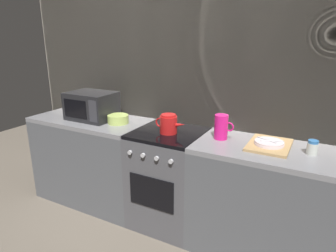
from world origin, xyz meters
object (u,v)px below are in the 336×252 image
object	(u,v)px
mixing_bowl	(118,119)
spice_jar	(312,148)
stove_unit	(168,178)
kettle	(169,124)
microwave	(92,106)
pitcher	(221,127)
dish_pile	(269,144)

from	to	relation	value
mixing_bowl	spice_jar	world-z (taller)	spice_jar
stove_unit	kettle	size ratio (longest dim) A/B	3.16
microwave	mixing_bowl	xyz separation A→B (m)	(0.32, -0.00, -0.10)
microwave	mixing_bowl	world-z (taller)	microwave
stove_unit	pitcher	world-z (taller)	pitcher
mixing_bowl	stove_unit	bearing A→B (deg)	-0.04
mixing_bowl	dish_pile	size ratio (longest dim) A/B	0.50
stove_unit	spice_jar	world-z (taller)	spice_jar
microwave	mixing_bowl	bearing A→B (deg)	-0.35
microwave	kettle	world-z (taller)	microwave
stove_unit	dish_pile	xyz separation A→B (m)	(0.84, 0.04, 0.47)
mixing_bowl	dish_pile	bearing A→B (deg)	1.82
stove_unit	pitcher	size ratio (longest dim) A/B	4.50
microwave	pitcher	bearing A→B (deg)	1.67
microwave	dish_pile	bearing A→B (deg)	1.42
kettle	dish_pile	xyz separation A→B (m)	(0.82, 0.08, -0.06)
kettle	dish_pile	bearing A→B (deg)	5.41
spice_jar	kettle	bearing A→B (deg)	-176.84
spice_jar	mixing_bowl	bearing A→B (deg)	-179.05
kettle	pitcher	distance (m)	0.45
kettle	spice_jar	world-z (taller)	kettle
stove_unit	pitcher	bearing A→B (deg)	5.06
microwave	mixing_bowl	distance (m)	0.33
pitcher	dish_pile	size ratio (longest dim) A/B	0.50
stove_unit	dish_pile	world-z (taller)	dish_pile
mixing_bowl	kettle	bearing A→B (deg)	-3.41
microwave	dish_pile	distance (m)	1.71
mixing_bowl	dish_pile	distance (m)	1.39
mixing_bowl	spice_jar	xyz separation A→B (m)	(1.69, 0.03, 0.01)
stove_unit	mixing_bowl	size ratio (longest dim) A/B	4.50
kettle	pitcher	xyz separation A→B (m)	(0.44, 0.07, 0.02)
kettle	mixing_bowl	world-z (taller)	kettle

